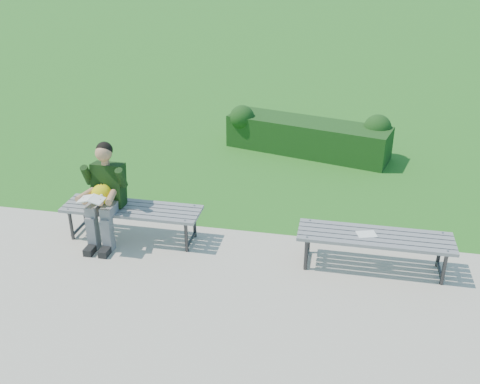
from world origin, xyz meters
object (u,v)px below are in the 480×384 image
hedge (308,135)px  bench_right (375,239)px  seated_boy (105,192)px  paper_sheet (367,234)px  bench_left (132,211)px

hedge → bench_right: hedge is taller
seated_boy → paper_sheet: seated_boy is taller
seated_boy → paper_sheet: bearing=-0.2°
bench_left → seated_boy: seated_boy is taller
bench_left → bench_right: same height
hedge → paper_sheet: (0.99, -3.73, 0.14)m
bench_left → bench_right: bearing=-2.0°
seated_boy → bench_left: bearing=17.9°
seated_boy → paper_sheet: 3.28m
hedge → bench_left: size_ratio=1.70×
hedge → seated_boy: seated_boy is taller
bench_right → hedge: bearing=106.3°
bench_left → seated_boy: size_ratio=1.37×
bench_left → bench_right: (3.07, -0.11, 0.00)m
hedge → bench_left: bearing=-118.7°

